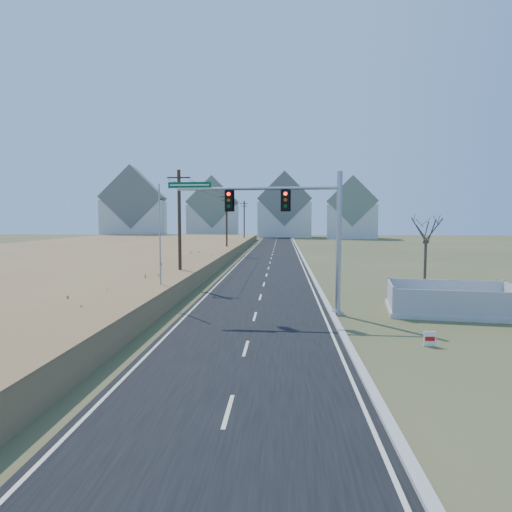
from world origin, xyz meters
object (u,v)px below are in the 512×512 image
(traffic_signal_mast, at_px, (304,228))
(bare_tree, at_px, (426,228))
(flagpole, at_px, (160,258))
(open_sign, at_px, (430,339))
(fence_enclosure, at_px, (451,307))

(traffic_signal_mast, distance_m, bare_tree, 9.41)
(flagpole, bearing_deg, open_sign, -30.90)
(flagpole, distance_m, bare_tree, 16.87)
(flagpole, bearing_deg, traffic_signal_mast, -12.50)
(flagpole, xyz_separation_m, bare_tree, (16.51, 2.98, 1.76))
(traffic_signal_mast, distance_m, flagpole, 8.85)
(flagpole, height_order, bare_tree, flagpole)
(fence_enclosure, xyz_separation_m, open_sign, (-3.38, -6.98, 0.02))
(open_sign, relative_size, flagpole, 0.08)
(flagpole, relative_size, bare_tree, 1.26)
(fence_enclosure, distance_m, open_sign, 7.76)
(traffic_signal_mast, height_order, open_sign, traffic_signal_mast)
(traffic_signal_mast, bearing_deg, flagpole, 170.75)
(open_sign, distance_m, bare_tree, 12.23)
(traffic_signal_mast, distance_m, open_sign, 9.03)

